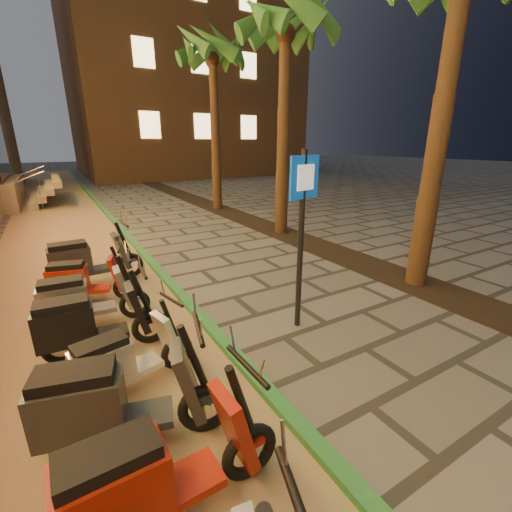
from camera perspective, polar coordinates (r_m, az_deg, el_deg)
ground at (r=4.42m, az=18.47°, el=-22.64°), size 120.00×120.00×0.00m
parking_strip at (r=12.36m, az=-29.28°, el=2.81°), size 3.40×60.00×0.01m
green_curb at (r=12.48m, az=-21.57°, el=4.23°), size 0.18×60.00×0.10m
planting_strip at (r=9.86m, az=10.77°, el=1.44°), size 1.20×40.00×0.02m
apartment_block at (r=37.27m, az=-13.44°, el=33.02°), size 18.00×16.06×25.00m
palm_c at (r=11.39m, az=4.95°, el=33.07°), size 2.97×3.02×6.91m
palm_d at (r=15.70m, az=-7.27°, el=29.72°), size 2.97×3.02×7.16m
pedestrian_sign at (r=5.10m, az=7.69°, el=6.32°), size 0.60×0.17×2.75m
scooter_5 at (r=3.05m, az=-16.79°, el=-31.72°), size 1.73×0.61×1.22m
scooter_6 at (r=3.68m, az=-22.81°, el=-21.68°), size 1.78×0.87×1.26m
scooter_7 at (r=4.40m, az=-21.28°, el=-15.84°), size 1.47×0.70×1.03m
scooter_8 at (r=5.21m, az=-26.31°, el=-10.09°), size 1.69×0.59×1.19m
scooter_9 at (r=6.04m, az=-27.02°, el=-6.51°), size 1.62×0.58×1.14m
scooter_10 at (r=6.94m, az=-26.95°, el=-3.66°), size 1.51×0.75×1.07m
scooter_11 at (r=7.74m, az=-26.54°, el=-0.73°), size 1.80×0.63×1.27m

